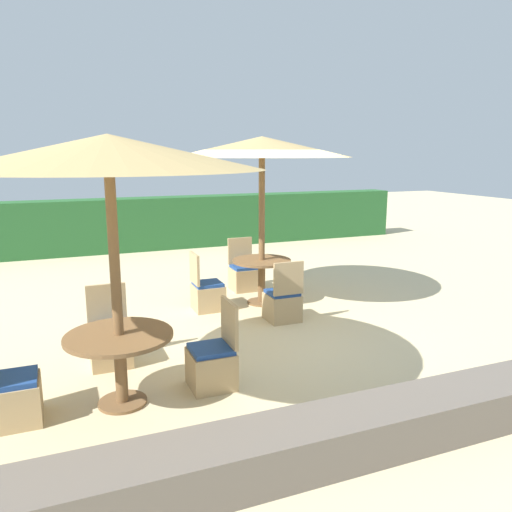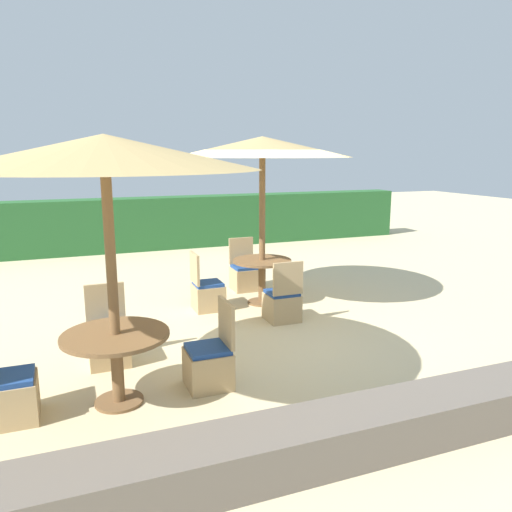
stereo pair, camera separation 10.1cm
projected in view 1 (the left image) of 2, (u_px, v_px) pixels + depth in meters
ground_plane at (271, 324)px, 7.28m from camera, size 40.00×40.00×0.00m
hedge_row at (172, 222)px, 13.03m from camera, size 13.00×0.70×1.33m
stone_border at (418, 417)px, 4.35m from camera, size 10.00×0.56×0.39m
parasol_front_left at (108, 153)px, 4.48m from camera, size 2.85×2.85×2.62m
round_table_front_left at (120, 350)px, 4.86m from camera, size 1.05×1.05×0.73m
patio_chair_front_left_west at (12, 396)px, 4.58m from camera, size 0.46×0.46×0.93m
patio_chair_front_left_north at (110, 343)px, 5.86m from camera, size 0.46×0.46×0.93m
patio_chair_front_left_east at (213, 363)px, 5.29m from camera, size 0.46×0.46×0.93m
parasol_center at (262, 148)px, 7.80m from camera, size 2.81×2.81×2.71m
round_table_center at (262, 270)px, 8.20m from camera, size 0.96×0.96×0.74m
patio_chair_center_north at (244, 275)px, 9.07m from camera, size 0.46×0.46×0.93m
patio_chair_center_south at (283, 303)px, 7.39m from camera, size 0.46×0.46×0.93m
patio_chair_center_west at (207, 294)px, 7.90m from camera, size 0.46×0.46×0.93m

